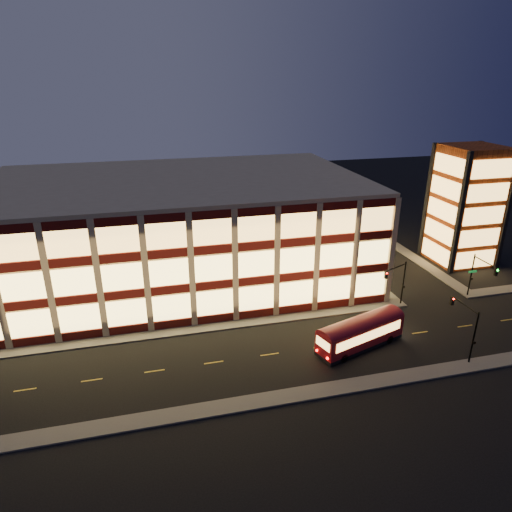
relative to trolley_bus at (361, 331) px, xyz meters
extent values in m
plane|color=black|center=(-13.89, 7.00, -1.97)|extent=(200.00, 200.00, 0.00)
cube|color=#514F4C|center=(-16.89, 8.00, -1.90)|extent=(54.00, 2.00, 0.15)
cube|color=#514F4C|center=(9.11, 24.00, -1.90)|extent=(2.00, 30.00, 0.15)
cube|color=#514F4C|center=(26.11, 8.00, -1.90)|extent=(14.00, 2.00, 0.15)
cube|color=#514F4C|center=(20.11, 24.00, -1.90)|extent=(2.00, 30.00, 0.15)
cube|color=#514F4C|center=(-13.89, -6.00, -1.90)|extent=(100.00, 2.00, 0.15)
cube|color=tan|center=(-16.89, 24.00, 5.03)|extent=(50.00, 30.00, 14.00)
cube|color=tan|center=(-16.89, 24.00, 12.28)|extent=(50.40, 30.40, 0.50)
cube|color=#470C0A|center=(-16.89, 8.88, -1.32)|extent=(50.10, 0.25, 1.00)
cube|color=#FFD66B|center=(-16.89, 8.90, 0.78)|extent=(49.00, 0.20, 3.00)
cube|color=#470C0A|center=(8.23, 24.00, -1.32)|extent=(0.25, 30.10, 1.00)
cube|color=#FFD66B|center=(8.21, 24.00, 0.78)|extent=(0.20, 29.00, 3.00)
cube|color=#470C0A|center=(-16.89, 8.88, 3.08)|extent=(50.10, 0.25, 1.00)
cube|color=#FFD66B|center=(-16.89, 8.90, 5.18)|extent=(49.00, 0.20, 3.00)
cube|color=#470C0A|center=(8.23, 24.00, 3.08)|extent=(0.25, 30.10, 1.00)
cube|color=#FFD66B|center=(8.21, 24.00, 5.18)|extent=(0.20, 29.00, 3.00)
cube|color=#470C0A|center=(-16.89, 8.88, 7.48)|extent=(50.10, 0.25, 1.00)
cube|color=#FFD66B|center=(-16.89, 8.90, 9.58)|extent=(49.00, 0.20, 3.00)
cube|color=#470C0A|center=(8.23, 24.00, 7.48)|extent=(0.25, 30.10, 1.00)
cube|color=#FFD66B|center=(8.21, 24.00, 9.58)|extent=(0.20, 29.00, 3.00)
cube|color=#8C3814|center=(26.11, 19.00, 7.03)|extent=(8.00, 8.00, 18.00)
cube|color=black|center=(22.11, 15.00, 7.03)|extent=(0.60, 0.60, 18.00)
cube|color=black|center=(30.11, 15.00, 7.03)|extent=(0.60, 0.60, 18.00)
cube|color=black|center=(22.11, 23.00, 7.03)|extent=(0.60, 0.60, 18.00)
cube|color=black|center=(30.11, 23.00, 7.03)|extent=(0.60, 0.60, 18.00)
cube|color=#FFBC59|center=(26.11, 14.92, -0.17)|extent=(6.60, 0.16, 2.60)
cube|color=#FFBC59|center=(22.03, 19.00, -0.17)|extent=(0.16, 6.60, 2.60)
cube|color=#FFBC59|center=(26.11, 14.92, 3.23)|extent=(6.60, 0.16, 2.60)
cube|color=#FFBC59|center=(22.03, 19.00, 3.23)|extent=(0.16, 6.60, 2.60)
cube|color=#FFBC59|center=(26.11, 14.92, 6.63)|extent=(6.60, 0.16, 2.60)
cube|color=#FFBC59|center=(22.03, 19.00, 6.63)|extent=(0.16, 6.60, 2.60)
cube|color=#FFBC59|center=(26.11, 14.92, 10.03)|extent=(6.60, 0.16, 2.60)
cube|color=#FFBC59|center=(22.03, 19.00, 10.03)|extent=(0.16, 6.60, 2.60)
cube|color=#FFBC59|center=(26.11, 14.92, 13.43)|extent=(6.60, 0.16, 2.60)
cube|color=#FFBC59|center=(22.03, 19.00, 13.43)|extent=(0.16, 6.60, 2.60)
cylinder|color=black|center=(9.61, 7.80, 1.03)|extent=(0.18, 0.18, 6.00)
cylinder|color=black|center=(7.86, 7.05, 3.73)|extent=(3.56, 1.63, 0.14)
cube|color=black|center=(6.11, 6.30, 3.23)|extent=(0.32, 0.32, 0.95)
sphere|color=#FF0C05|center=(6.11, 6.12, 3.53)|extent=(0.20, 0.20, 0.20)
cube|color=black|center=(9.61, 7.60, 0.63)|extent=(0.25, 0.18, 0.28)
cylinder|color=black|center=(19.61, 7.80, 1.03)|extent=(0.18, 0.18, 6.00)
cylinder|color=black|center=(19.61, 5.80, 3.73)|extent=(0.14, 4.00, 0.14)
cube|color=black|center=(19.61, 3.80, 3.23)|extent=(0.32, 0.32, 0.95)
sphere|color=#0CFF26|center=(19.61, 3.62, 3.53)|extent=(0.20, 0.20, 0.20)
cube|color=black|center=(19.61, 7.60, 0.63)|extent=(0.25, 0.18, 0.28)
cube|color=#0C7226|center=(19.61, 7.65, 1.63)|extent=(1.20, 0.06, 0.28)
cylinder|color=black|center=(9.61, -5.50, 1.03)|extent=(0.18, 0.18, 6.00)
cylinder|color=black|center=(9.61, -3.50, 3.73)|extent=(0.14, 4.00, 0.14)
cube|color=black|center=(9.61, -1.50, 3.23)|extent=(0.32, 0.32, 0.95)
sphere|color=#FF0C05|center=(9.61, -1.68, 3.53)|extent=(0.20, 0.20, 0.20)
cube|color=black|center=(9.61, -5.70, 0.63)|extent=(0.25, 0.18, 0.28)
cube|color=maroon|center=(0.00, 0.00, -0.19)|extent=(10.79, 5.75, 2.41)
cube|color=black|center=(0.00, 0.00, -1.60)|extent=(10.79, 5.75, 0.37)
cylinder|color=black|center=(-2.83, -2.14, -1.50)|extent=(1.00, 0.59, 0.94)
cylinder|color=black|center=(-3.55, 0.06, -1.50)|extent=(1.00, 0.59, 0.94)
cylinder|color=black|center=(3.55, -0.06, -1.50)|extent=(1.00, 0.59, 0.94)
cylinder|color=black|center=(2.83, 2.14, -1.50)|extent=(1.00, 0.59, 0.94)
cube|color=#FFBC59|center=(0.42, -1.28, 0.13)|extent=(8.80, 2.92, 1.05)
cube|color=#FFBC59|center=(-0.42, 1.28, 0.13)|extent=(8.80, 2.92, 1.05)
camera|label=1|loc=(-21.27, -38.44, 25.85)|focal=32.00mm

